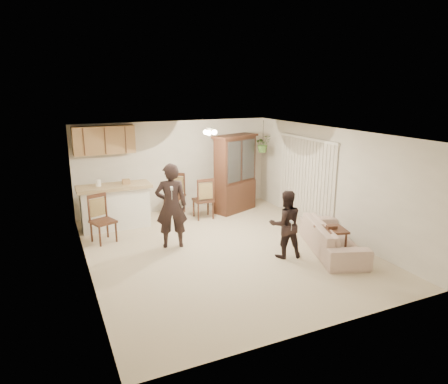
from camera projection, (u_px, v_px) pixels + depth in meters
name	position (u px, v px, depth m)	size (l,w,h in m)	color
floor	(223.00, 249.00, 8.59)	(6.50, 6.50, 0.00)	beige
ceiling	(223.00, 133.00, 7.95)	(5.50, 6.50, 0.02)	white
wall_back	(176.00, 166.00, 11.13)	(5.50, 0.02, 2.50)	silver
wall_front	(322.00, 249.00, 5.41)	(5.50, 0.02, 2.50)	silver
wall_left	(84.00, 210.00, 7.17)	(0.02, 6.50, 2.50)	silver
wall_right	(330.00, 181.00, 9.37)	(0.02, 6.50, 2.50)	silver
breakfast_bar	(115.00, 208.00, 9.79)	(1.60, 0.55, 1.00)	white
bar_top	(114.00, 187.00, 9.65)	(1.75, 0.70, 0.08)	tan
upper_cabinets	(104.00, 140.00, 10.00)	(1.50, 0.34, 0.70)	olive
vertical_blinds	(305.00, 180.00, 10.18)	(0.06, 2.30, 2.10)	beige
ceiling_fixture	(210.00, 132.00, 9.11)	(0.36, 0.36, 0.20)	#FFEDBF
hanging_plant	(263.00, 144.00, 11.15)	(0.43, 0.37, 0.48)	#3B6227
plant_cord	(263.00, 132.00, 11.07)	(0.01, 0.01, 0.65)	black
sofa	(333.00, 235.00, 8.40)	(1.87, 0.73, 0.73)	beige
adult	(171.00, 207.00, 8.53)	(0.66, 0.43, 1.80)	black
child	(285.00, 225.00, 8.06)	(0.66, 0.51, 1.35)	black
china_hutch	(235.00, 174.00, 11.04)	(1.45, 1.00, 2.14)	#392014
side_table	(331.00, 242.00, 8.17)	(0.67, 0.67, 0.67)	#392014
chair_bar	(104.00, 229.00, 8.94)	(0.61, 0.61, 1.08)	#392014
chair_hutch_left	(175.00, 203.00, 10.95)	(0.69, 0.69, 1.11)	#392014
chair_hutch_right	(203.00, 206.00, 10.60)	(0.51, 0.51, 1.11)	#392014
controller_adult	(172.00, 188.00, 7.99)	(0.05, 0.16, 0.05)	silver
controller_child	(292.00, 222.00, 7.70)	(0.04, 0.12, 0.04)	silver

